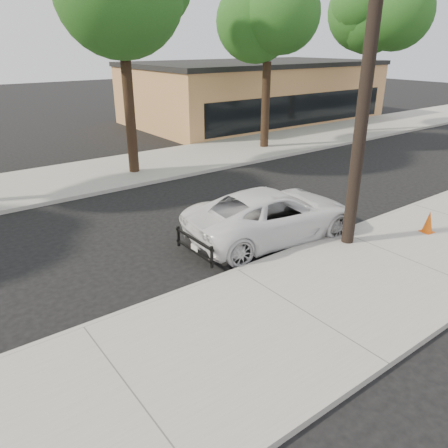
{
  "coord_description": "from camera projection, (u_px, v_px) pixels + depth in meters",
  "views": [
    {
      "loc": [
        -6.12,
        -9.73,
        5.48
      ],
      "look_at": [
        0.3,
        -1.15,
        1.0
      ],
      "focal_mm": 35.0,
      "sensor_mm": 36.0,
      "label": 1
    }
  ],
  "objects": [
    {
      "name": "near_sidewalk",
      "position": [
        300.0,
        311.0,
        9.48
      ],
      "size": [
        90.0,
        4.4,
        0.15
      ],
      "primitive_type": "cube",
      "color": "gray",
      "rests_on": "ground"
    },
    {
      "name": "far_sidewalk",
      "position": [
        85.0,
        177.0,
        18.94
      ],
      "size": [
        90.0,
        5.0,
        0.15
      ],
      "primitive_type": "cube",
      "color": "gray",
      "rests_on": "ground"
    },
    {
      "name": "ground",
      "position": [
        192.0,
        246.0,
        12.69
      ],
      "size": [
        120.0,
        120.0,
        0.0
      ],
      "primitive_type": "plane",
      "color": "black",
      "rests_on": "ground"
    },
    {
      "name": "police_cruiser",
      "position": [
        273.0,
        214.0,
        12.97
      ],
      "size": [
        5.6,
        3.06,
        1.49
      ],
      "primitive_type": "imported",
      "rotation": [
        0.0,
        0.0,
        1.46
      ],
      "color": "white",
      "rests_on": "ground"
    },
    {
      "name": "tree_d",
      "position": [
        273.0,
        23.0,
        21.74
      ],
      "size": [
        4.5,
        4.35,
        8.75
      ],
      "color": "black",
      "rests_on": "far_sidewalk"
    },
    {
      "name": "curb_near",
      "position": [
        237.0,
        272.0,
        11.11
      ],
      "size": [
        90.0,
        0.12,
        0.16
      ],
      "primitive_type": "cube",
      "color": "#9E9B93",
      "rests_on": "ground"
    },
    {
      "name": "building_main",
      "position": [
        255.0,
        92.0,
        32.58
      ],
      "size": [
        18.0,
        10.0,
        4.0
      ],
      "primitive_type": "cube",
      "color": "#B67F4B",
      "rests_on": "ground"
    },
    {
      "name": "utility_pole",
      "position": [
        367.0,
        76.0,
        10.87
      ],
      "size": [
        1.4,
        0.34,
        9.0
      ],
      "color": "black",
      "rests_on": "near_sidewalk"
    },
    {
      "name": "traffic_cone",
      "position": [
        429.0,
        222.0,
        13.13
      ],
      "size": [
        0.39,
        0.39,
        0.67
      ],
      "rotation": [
        0.0,
        0.0,
        -0.14
      ],
      "color": "#E6580C",
      "rests_on": "near_sidewalk"
    },
    {
      "name": "tree_e",
      "position": [
        375.0,
        20.0,
        25.89
      ],
      "size": [
        4.8,
        4.65,
        9.25
      ],
      "color": "black",
      "rests_on": "far_sidewalk"
    },
    {
      "name": "tree_c",
      "position": [
        128.0,
        2.0,
        16.89
      ],
      "size": [
        4.96,
        4.8,
        9.55
      ],
      "color": "black",
      "rests_on": "far_sidewalk"
    }
  ]
}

